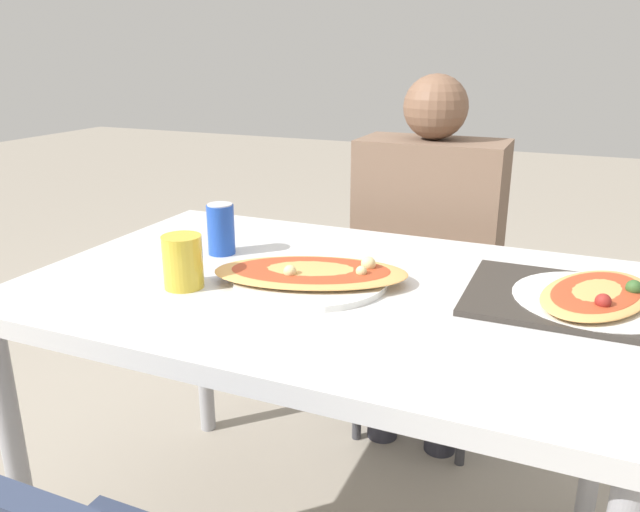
# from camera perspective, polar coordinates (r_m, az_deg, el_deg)

# --- Properties ---
(dining_table) EXTENTS (1.29, 0.84, 0.74)m
(dining_table) POSITION_cam_1_polar(r_m,az_deg,el_deg) (1.37, 0.75, -5.28)
(dining_table) COLOR silver
(dining_table) RESTS_ON ground_plane
(chair_far_seated) EXTENTS (0.40, 0.40, 0.87)m
(chair_far_seated) POSITION_cam_1_polar(r_m,az_deg,el_deg) (2.08, 10.26, -2.14)
(chair_far_seated) COLOR #2D3851
(chair_far_seated) RESTS_ON ground_plane
(person_seated) EXTENTS (0.43, 0.26, 1.16)m
(person_seated) POSITION_cam_1_polar(r_m,az_deg,el_deg) (1.92, 9.80, 1.93)
(person_seated) COLOR #2D2D38
(person_seated) RESTS_ON ground_plane
(pizza_main) EXTENTS (0.46, 0.34, 0.06)m
(pizza_main) POSITION_cam_1_polar(r_m,az_deg,el_deg) (1.34, -0.81, -1.74)
(pizza_main) COLOR white
(pizza_main) RESTS_ON dining_table
(soda_can) EXTENTS (0.07, 0.07, 0.12)m
(soda_can) POSITION_cam_1_polar(r_m,az_deg,el_deg) (1.54, -9.05, 2.46)
(soda_can) COLOR #1E47B2
(soda_can) RESTS_ON dining_table
(drink_glass) EXTENTS (0.08, 0.08, 0.11)m
(drink_glass) POSITION_cam_1_polar(r_m,az_deg,el_deg) (1.33, -12.43, -0.51)
(drink_glass) COLOR gold
(drink_glass) RESTS_ON dining_table
(serving_tray) EXTENTS (0.42, 0.32, 0.01)m
(serving_tray) POSITION_cam_1_polar(r_m,az_deg,el_deg) (1.34, 22.43, -3.74)
(serving_tray) COLOR #332D28
(serving_tray) RESTS_ON dining_table
(pizza_second) EXTENTS (0.32, 0.37, 0.05)m
(pizza_second) POSITION_cam_1_polar(r_m,az_deg,el_deg) (1.34, 23.94, -3.50)
(pizza_second) COLOR white
(pizza_second) RESTS_ON dining_table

